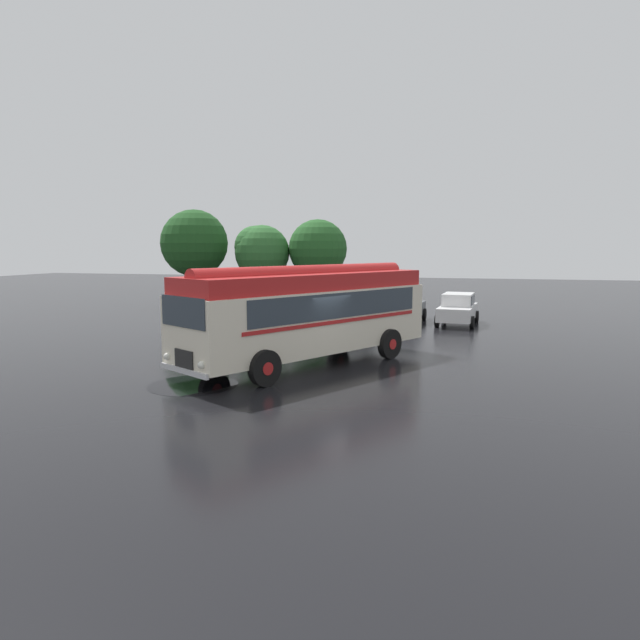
# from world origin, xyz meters

# --- Properties ---
(ground_plane) EXTENTS (120.00, 120.00, 0.00)m
(ground_plane) POSITION_xyz_m (0.00, 0.00, 0.00)
(ground_plane) COLOR black
(vintage_bus) EXTENTS (7.16, 9.96, 3.49)m
(vintage_bus) POSITION_xyz_m (-0.24, 0.35, 1.89)
(vintage_bus) COLOR silver
(vintage_bus) RESTS_ON ground
(car_near_left) EXTENTS (2.06, 4.25, 1.66)m
(car_near_left) POSITION_xyz_m (-0.79, 12.42, 0.85)
(car_near_left) COLOR #4C5156
(car_near_left) RESTS_ON ground
(car_mid_left) EXTENTS (2.18, 4.31, 1.66)m
(car_mid_left) POSITION_xyz_m (1.72, 12.96, 0.85)
(car_mid_left) COLOR #4C5156
(car_mid_left) RESTS_ON ground
(car_mid_right) EXTENTS (2.26, 4.34, 1.66)m
(car_mid_right) POSITION_xyz_m (4.57, 12.49, 0.85)
(car_mid_right) COLOR silver
(car_mid_right) RESTS_ON ground
(tree_far_left) EXTENTS (4.57, 4.57, 6.67)m
(tree_far_left) POSITION_xyz_m (-13.19, 17.29, 4.43)
(tree_far_left) COLOR #4C3823
(tree_far_left) RESTS_ON ground
(tree_left_of_centre) EXTENTS (3.73, 3.72, 5.61)m
(tree_left_of_centre) POSITION_xyz_m (-8.69, 18.09, 3.85)
(tree_left_of_centre) COLOR #4C3823
(tree_left_of_centre) RESTS_ON ground
(tree_centre) EXTENTS (3.95, 3.95, 5.98)m
(tree_centre) POSITION_xyz_m (-4.86, 19.03, 3.97)
(tree_centre) COLOR #4C3823
(tree_centre) RESTS_ON ground
(puddle_patch) EXTENTS (2.68, 2.68, 0.01)m
(puddle_patch) POSITION_xyz_m (-2.79, -3.38, 0.00)
(puddle_patch) COLOR black
(puddle_patch) RESTS_ON ground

